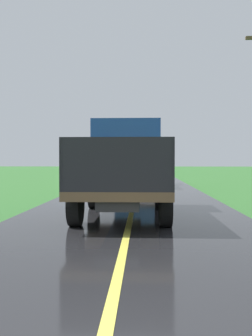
{
  "coord_description": "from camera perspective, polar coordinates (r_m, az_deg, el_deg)",
  "views": [
    {
      "loc": [
        0.33,
        -1.99,
        1.61
      ],
      "look_at": [
        -0.14,
        8.83,
        1.4
      ],
      "focal_mm": 41.52,
      "sensor_mm": 36.0,
      "label": 1
    }
  ],
  "objects": [
    {
      "name": "banana_truck_far",
      "position": [
        23.9,
        1.74,
        0.79
      ],
      "size": [
        2.38,
        5.81,
        2.8
      ],
      "color": "#2D2D30",
      "rests_on": "road_surface"
    },
    {
      "name": "banana_truck_near",
      "position": [
        11.39,
        -0.08,
        0.43
      ],
      "size": [
        2.38,
        5.82,
        2.8
      ],
      "color": "#2D2D30",
      "rests_on": "road_surface"
    }
  ]
}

